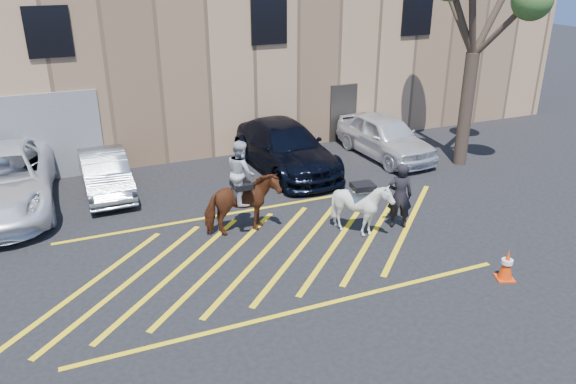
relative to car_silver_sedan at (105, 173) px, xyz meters
name	(u,v)px	position (x,y,z in m)	size (l,w,h in m)	color
ground	(258,248)	(3.05, -5.16, -0.62)	(90.00, 90.00, 0.00)	black
car_silver_sedan	(105,173)	(0.00, 0.00, 0.00)	(1.32, 3.79, 1.25)	gray
car_blue_suv	(285,147)	(5.79, -0.22, 0.15)	(2.18, 5.36, 1.55)	black
car_white_suv	(385,136)	(9.57, -0.41, 0.12)	(1.76, 4.39, 1.49)	white
handler	(400,196)	(6.90, -5.45, 0.27)	(0.65, 0.43, 1.79)	black
warehouse	(155,37)	(3.04, 6.83, 3.03)	(32.42, 10.20, 7.30)	tan
hatching_zone	(263,254)	(3.05, -5.46, -0.62)	(12.60, 5.12, 0.01)	yellow
mounted_bay	(242,197)	(2.97, -4.20, 0.39)	(1.91, 0.89, 2.52)	#582914
saddled_white	(362,207)	(5.78, -5.43, 0.13)	(1.36, 1.49, 1.50)	silver
traffic_cone	(507,265)	(7.68, -8.62, -0.26)	(0.49, 0.49, 0.73)	#F23C09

